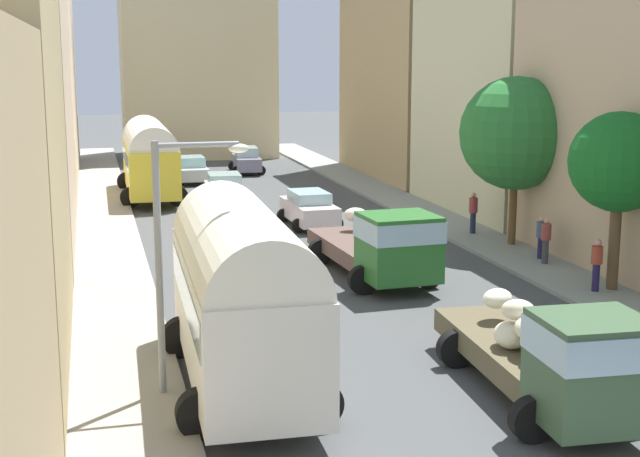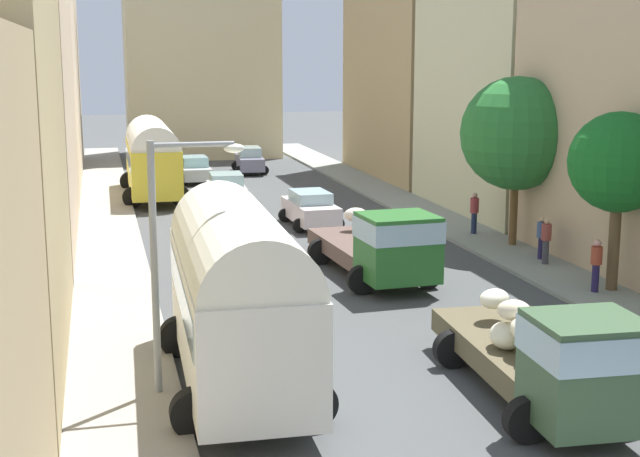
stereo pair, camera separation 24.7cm
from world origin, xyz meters
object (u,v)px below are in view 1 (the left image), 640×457
car_0 (309,208)px  pedestrian_3 (597,263)px  pedestrian_1 (541,236)px  pedestrian_4 (546,239)px  car_1 (246,160)px  streetlamp_near (174,242)px  cargo_truck_1 (383,244)px  parked_bus_0 (242,289)px  pedestrian_2 (473,211)px  parked_bus_1 (149,156)px  car_3 (192,170)px  cargo_truck_0 (555,355)px  car_2 (224,191)px

car_0 → pedestrian_3: size_ratio=2.33×
pedestrian_3 → pedestrian_1: bearing=83.3°
car_0 → pedestrian_4: 11.40m
car_0 → car_1: car_1 is taller
pedestrian_1 → streetlamp_near: size_ratio=0.30×
cargo_truck_1 → pedestrian_4: size_ratio=4.19×
parked_bus_0 → streetlamp_near: 1.89m
cargo_truck_1 → car_0: size_ratio=1.76×
pedestrian_2 → pedestrian_1: bearing=-84.6°
parked_bus_0 → parked_bus_1: parked_bus_0 is taller
pedestrian_2 → car_3: bearing=116.7°
pedestrian_1 → parked_bus_0: bearing=-142.0°
parked_bus_0 → car_0: parked_bus_0 is taller
car_3 → pedestrian_4: pedestrian_4 is taller
car_1 → streetlamp_near: size_ratio=0.74×
cargo_truck_1 → pedestrian_1: size_ratio=4.32×
pedestrian_1 → pedestrian_2: size_ratio=0.93×
streetlamp_near → cargo_truck_1: bearing=48.6°
cargo_truck_0 → pedestrian_4: bearing=62.7°
car_2 → pedestrian_3: 21.05m
pedestrian_4 → streetlamp_near: size_ratio=0.31×
cargo_truck_0 → pedestrian_1: cargo_truck_0 is taller
parked_bus_1 → pedestrian_1: (12.60, -18.56, -1.24)m
streetlamp_near → pedestrian_1: bearing=35.4°
car_0 → car_2: size_ratio=1.09×
car_3 → pedestrian_3: bearing=-71.7°
pedestrian_3 → pedestrian_4: pedestrian_3 is taller
cargo_truck_0 → pedestrian_4: size_ratio=4.19×
parked_bus_1 → car_3: 6.01m
car_1 → streetlamp_near: (-7.90, -37.14, 2.66)m
parked_bus_1 → pedestrian_4: parked_bus_1 is taller
pedestrian_2 → pedestrian_3: size_ratio=1.02×
car_1 → cargo_truck_0: bearing=-90.6°
parked_bus_0 → streetlamp_near: size_ratio=1.43×
parked_bus_1 → pedestrian_2: bearing=-48.3°
car_2 → streetlamp_near: (-4.64, -24.46, 2.63)m
pedestrian_1 → pedestrian_2: pedestrian_2 is taller
cargo_truck_0 → pedestrian_1: (6.47, 12.83, -0.32)m
cargo_truck_0 → car_2: size_ratio=1.92×
car_1 → car_3: bearing=-137.5°
cargo_truck_1 → car_0: bearing=90.1°
pedestrian_2 → pedestrian_4: (0.24, -5.70, -0.04)m
pedestrian_3 → car_1: bearing=99.8°
cargo_truck_1 → pedestrian_3: bearing=-28.4°
car_1 → pedestrian_3: pedestrian_3 is taller
parked_bus_1 → pedestrian_1: parked_bus_1 is taller
parked_bus_0 → pedestrian_2: parked_bus_0 is taller
pedestrian_4 → streetlamp_near: 16.69m
parked_bus_1 → cargo_truck_0: bearing=-78.9°
pedestrian_2 → pedestrian_4: size_ratio=1.04×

